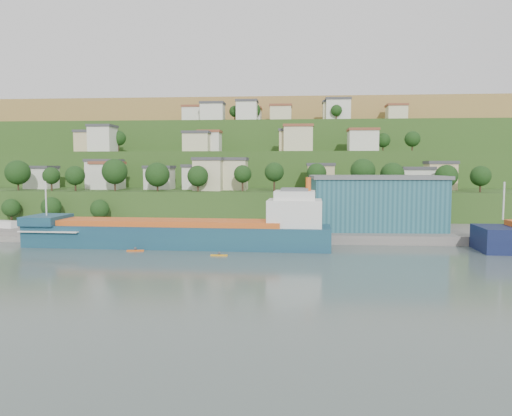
# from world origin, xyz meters

# --- Properties ---
(ground) EXTENTS (500.00, 500.00, 0.00)m
(ground) POSITION_xyz_m (0.00, 0.00, 0.00)
(ground) COLOR #42514D
(ground) RESTS_ON ground
(quay) EXTENTS (220.00, 26.00, 4.00)m
(quay) POSITION_xyz_m (20.00, 28.00, 0.00)
(quay) COLOR slate
(quay) RESTS_ON ground
(hillside) EXTENTS (360.00, 210.21, 96.00)m
(hillside) POSITION_xyz_m (-0.00, 168.69, 0.08)
(hillside) COLOR #284719
(hillside) RESTS_ON ground
(cargo_ship_near) EXTENTS (64.81, 12.30, 16.58)m
(cargo_ship_near) POSITION_xyz_m (-5.52, 9.71, 2.65)
(cargo_ship_near) COLOR navy
(cargo_ship_near) RESTS_ON ground
(warehouse) EXTENTS (31.69, 20.14, 12.80)m
(warehouse) POSITION_xyz_m (36.59, 28.49, 8.43)
(warehouse) COLOR #1E4D5A
(warehouse) RESTS_ON quay
(caravan) EXTENTS (5.78, 3.59, 2.51)m
(caravan) POSITION_xyz_m (-53.24, 22.46, 2.45)
(caravan) COLOR white
(caravan) RESTS_ON pebble_beach
(dinghy) EXTENTS (4.33, 2.74, 0.81)m
(dinghy) POSITION_xyz_m (-40.74, 19.03, 1.61)
(dinghy) COLOR silver
(dinghy) RESTS_ON pebble_beach
(kayak_orange) EXTENTS (3.45, 1.12, 0.85)m
(kayak_orange) POSITION_xyz_m (-14.66, 3.45, 0.25)
(kayak_orange) COLOR #D85713
(kayak_orange) RESTS_ON ground
(kayak_yellow) EXTENTS (3.24, 0.58, 0.81)m
(kayak_yellow) POSITION_xyz_m (2.92, -0.42, 0.24)
(kayak_yellow) COLOR orange
(kayak_yellow) RESTS_ON ground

